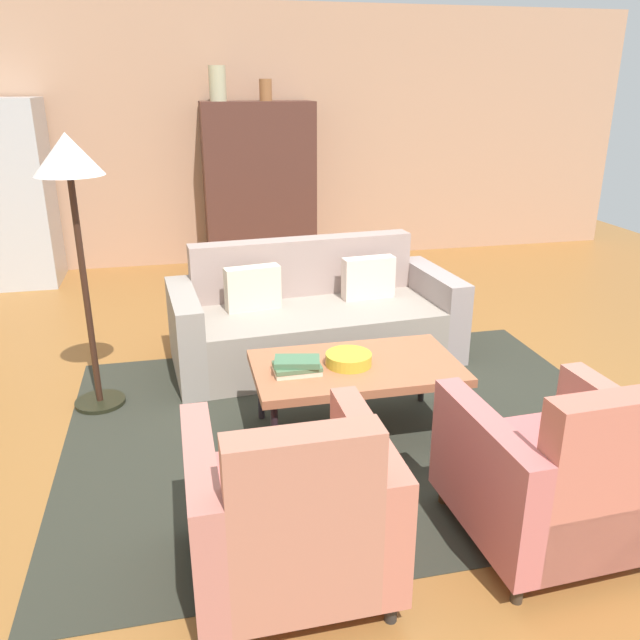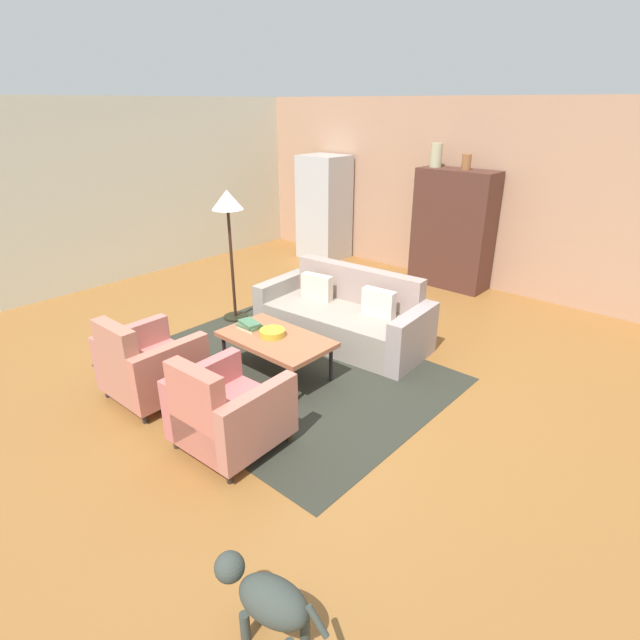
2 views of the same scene
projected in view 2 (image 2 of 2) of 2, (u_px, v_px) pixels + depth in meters
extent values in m
plane|color=#925E2C|center=(305.00, 367.00, 5.62)|extent=(10.47, 10.47, 0.00)
cube|color=tan|center=(477.00, 195.00, 7.73)|extent=(8.73, 0.12, 2.80)
cube|color=silver|center=(96.00, 195.00, 7.72)|extent=(0.12, 7.77, 2.80)
cube|color=#2C2E25|center=(280.00, 372.00, 5.51)|extent=(3.40, 2.60, 0.01)
cube|color=gray|center=(341.00, 325.00, 6.15)|extent=(1.80, 1.03, 0.42)
cube|color=gray|center=(358.00, 300.00, 6.32)|extent=(1.75, 0.32, 0.86)
cube|color=gray|center=(413.00, 338.00, 5.58)|extent=(0.25, 0.91, 0.62)
cube|color=gray|center=(282.00, 300.00, 6.64)|extent=(0.25, 0.91, 0.62)
cube|color=beige|center=(379.00, 303.00, 5.83)|extent=(0.41, 0.15, 0.32)
cube|color=beige|center=(317.00, 287.00, 6.32)|extent=(0.41, 0.18, 0.32)
cylinder|color=black|center=(262.00, 335.00, 5.91)|extent=(0.04, 0.04, 0.39)
cylinder|color=black|center=(331.00, 364.00, 5.27)|extent=(0.04, 0.04, 0.39)
cylinder|color=black|center=(224.00, 352.00, 5.53)|extent=(0.04, 0.04, 0.39)
cylinder|color=black|center=(294.00, 385.00, 4.88)|extent=(0.04, 0.04, 0.39)
cube|color=#A76241|center=(276.00, 339.00, 5.31)|extent=(1.20, 0.70, 0.05)
cylinder|color=black|center=(166.00, 367.00, 5.51)|extent=(0.05, 0.05, 0.10)
cylinder|color=#3C2123|center=(205.00, 389.00, 5.10)|extent=(0.05, 0.05, 0.10)
cylinder|color=#321A22|center=(108.00, 392.00, 5.04)|extent=(0.05, 0.05, 0.10)
cylinder|color=#2B2723|center=(145.00, 418.00, 4.63)|extent=(0.05, 0.05, 0.10)
cube|color=#C56861|center=(154.00, 373.00, 4.99)|extent=(0.57, 0.81, 0.30)
cube|color=#B3725B|center=(119.00, 364.00, 4.66)|extent=(0.56, 0.15, 0.78)
cube|color=#B66F64|center=(134.00, 351.00, 5.14)|extent=(0.13, 0.80, 0.56)
cube|color=#BF6F5B|center=(172.00, 373.00, 4.73)|extent=(0.13, 0.80, 0.56)
cylinder|color=#3A2412|center=(236.00, 408.00, 4.78)|extent=(0.05, 0.05, 0.10)
cylinder|color=#3B2811|center=(289.00, 436.00, 4.38)|extent=(0.05, 0.05, 0.10)
cylinder|color=#382B1E|center=(176.00, 443.00, 4.29)|extent=(0.05, 0.05, 0.10)
cylinder|color=black|center=(230.00, 477.00, 3.90)|extent=(0.05, 0.05, 0.10)
cube|color=#BF6564|center=(232.00, 420.00, 4.26)|extent=(0.59, 0.82, 0.30)
cube|color=#C26C59|center=(197.00, 413.00, 3.93)|extent=(0.57, 0.16, 0.78)
cube|color=#C06763|center=(204.00, 393.00, 4.40)|extent=(0.15, 0.80, 0.56)
cube|color=#B97462|center=(259.00, 422.00, 4.01)|extent=(0.15, 0.80, 0.56)
cylinder|color=gold|center=(272.00, 333.00, 5.31)|extent=(0.27, 0.27, 0.07)
cube|color=beige|center=(250.00, 328.00, 5.48)|extent=(0.26, 0.17, 0.03)
cube|color=#50704C|center=(250.00, 325.00, 5.47)|extent=(0.26, 0.17, 0.02)
cube|color=#45714E|center=(250.00, 323.00, 5.46)|extent=(0.28, 0.20, 0.03)
cube|color=#4C2A22|center=(453.00, 230.00, 7.79)|extent=(1.20, 0.50, 1.80)
cube|color=#34251B|center=(444.00, 224.00, 8.14)|extent=(0.56, 0.01, 1.51)
cube|color=#412E0E|center=(478.00, 230.00, 7.78)|extent=(0.56, 0.01, 1.51)
cylinder|color=#B5B18A|center=(436.00, 155.00, 7.60)|extent=(0.18, 0.18, 0.35)
cylinder|color=#965D34|center=(466.00, 162.00, 7.32)|extent=(0.13, 0.13, 0.22)
cube|color=#B7BABF|center=(324.00, 208.00, 9.26)|extent=(0.80, 0.70, 1.85)
cylinder|color=#99999E|center=(339.00, 200.00, 9.45)|extent=(0.02, 0.02, 0.70)
cylinder|color=black|center=(236.00, 317.00, 6.89)|extent=(0.32, 0.32, 0.03)
cylinder|color=#361F15|center=(232.00, 265.00, 6.59)|extent=(0.04, 0.04, 1.45)
cone|color=silver|center=(227.00, 200.00, 6.26)|extent=(0.40, 0.40, 0.24)
cylinder|color=#383F3A|center=(245.00, 627.00, 2.74)|extent=(0.06, 0.06, 0.20)
cylinder|color=#383F3A|center=(261.00, 606.00, 2.85)|extent=(0.06, 0.06, 0.20)
cylinder|color=#383F3A|center=(305.00, 632.00, 2.71)|extent=(0.06, 0.06, 0.20)
ellipsoid|color=#383F3A|center=(273.00, 601.00, 2.64)|extent=(0.46, 0.31, 0.24)
sphere|color=#383F3A|center=(230.00, 567.00, 2.74)|extent=(0.17, 0.17, 0.17)
cylinder|color=#383F3A|center=(317.00, 621.00, 2.50)|extent=(0.14, 0.06, 0.17)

